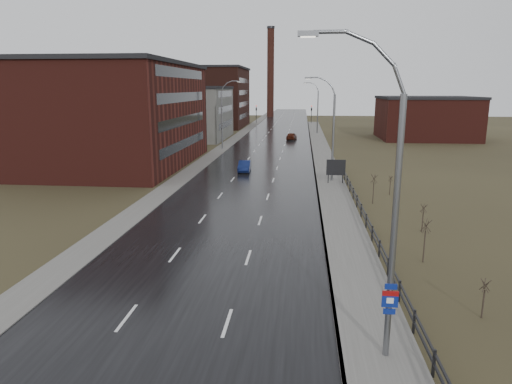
% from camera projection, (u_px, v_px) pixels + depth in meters
% --- Properties ---
extents(ground, '(320.00, 320.00, 0.00)m').
position_uv_depth(ground, '(147.00, 376.00, 16.50)').
color(ground, '#2D2819').
rests_on(ground, ground).
extents(road, '(14.00, 300.00, 0.06)m').
position_uv_depth(road, '(268.00, 151.00, 74.69)').
color(road, black).
rests_on(road, ground).
extents(sidewalk_right, '(3.20, 180.00, 0.18)m').
position_uv_depth(sidewalk_right, '(330.00, 183.00, 49.59)').
color(sidewalk_right, '#595651').
rests_on(sidewalk_right, ground).
extents(curb_right, '(0.16, 180.00, 0.18)m').
position_uv_depth(curb_right, '(316.00, 183.00, 49.74)').
color(curb_right, slate).
rests_on(curb_right, ground).
extents(sidewalk_left, '(2.40, 260.00, 0.12)m').
position_uv_depth(sidewalk_left, '(219.00, 150.00, 75.48)').
color(sidewalk_left, '#595651').
rests_on(sidewalk_left, ground).
extents(warehouse_near, '(22.44, 28.56, 13.50)m').
position_uv_depth(warehouse_near, '(103.00, 114.00, 60.68)').
color(warehouse_near, '#471914').
rests_on(warehouse_near, ground).
extents(warehouse_mid, '(16.32, 20.40, 10.50)m').
position_uv_depth(warehouse_mid, '(187.00, 113.00, 92.73)').
color(warehouse_mid, slate).
rests_on(warehouse_mid, ground).
extents(warehouse_far, '(26.52, 24.48, 15.50)m').
position_uv_depth(warehouse_far, '(196.00, 97.00, 121.75)').
color(warehouse_far, '#331611').
rests_on(warehouse_far, ground).
extents(building_right, '(18.36, 16.32, 8.50)m').
position_uv_depth(building_right, '(426.00, 118.00, 92.12)').
color(building_right, '#471914').
rests_on(building_right, ground).
extents(smokestack, '(2.70, 2.70, 30.70)m').
position_uv_depth(smokestack, '(271.00, 72.00, 159.10)').
color(smokestack, '#331611').
rests_on(smokestack, ground).
extents(streetlight_main, '(3.91, 0.29, 12.11)m').
position_uv_depth(streetlight_main, '(387.00, 207.00, 16.26)').
color(streetlight_main, slate).
rests_on(streetlight_main, ground).
extents(streetlight_right_mid, '(3.36, 0.28, 11.35)m').
position_uv_depth(streetlight_right_mid, '(331.00, 129.00, 49.28)').
color(streetlight_right_mid, slate).
rests_on(streetlight_right_mid, ground).
extents(streetlight_left, '(3.36, 0.28, 11.35)m').
position_uv_depth(streetlight_left, '(224.00, 114.00, 76.08)').
color(streetlight_left, slate).
rests_on(streetlight_left, ground).
extents(streetlight_right_far, '(3.36, 0.28, 11.35)m').
position_uv_depth(streetlight_right_far, '(316.00, 108.00, 101.65)').
color(streetlight_right_far, slate).
rests_on(streetlight_right_far, ground).
extents(guardrail, '(0.10, 53.05, 1.10)m').
position_uv_depth(guardrail, '(368.00, 222.00, 33.10)').
color(guardrail, black).
rests_on(guardrail, ground).
extents(shrub_b, '(0.45, 0.47, 1.87)m').
position_uv_depth(shrub_b, '(484.00, 298.00, 20.47)').
color(shrub_b, '#382D23').
rests_on(shrub_b, ground).
extents(shrub_c, '(0.63, 0.66, 2.67)m').
position_uv_depth(shrub_c, '(425.00, 240.00, 26.98)').
color(shrub_c, '#382D23').
rests_on(shrub_c, ground).
extents(shrub_d, '(0.50, 0.52, 2.09)m').
position_uv_depth(shrub_d, '(423.00, 217.00, 32.73)').
color(shrub_d, '#382D23').
rests_on(shrub_d, ground).
extents(shrub_e, '(0.63, 0.66, 2.67)m').
position_uv_depth(shrub_e, '(373.00, 188.00, 40.79)').
color(shrub_e, '#382D23').
rests_on(shrub_e, ground).
extents(shrub_f, '(0.45, 0.48, 1.89)m').
position_uv_depth(shrub_f, '(390.00, 185.00, 44.24)').
color(shrub_f, '#382D23').
rests_on(shrub_f, ground).
extents(billboard, '(2.02, 0.17, 2.74)m').
position_uv_depth(billboard, '(336.00, 168.00, 48.69)').
color(billboard, black).
rests_on(billboard, ground).
extents(traffic_light_left, '(0.58, 2.73, 5.30)m').
position_uv_depth(traffic_light_left, '(256.00, 107.00, 132.63)').
color(traffic_light_left, black).
rests_on(traffic_light_left, ground).
extents(traffic_light_right, '(0.58, 2.73, 5.30)m').
position_uv_depth(traffic_light_right, '(312.00, 108.00, 131.07)').
color(traffic_light_right, black).
rests_on(traffic_light_right, ground).
extents(car_near, '(1.64, 4.18, 1.36)m').
position_uv_depth(car_near, '(245.00, 167.00, 56.38)').
color(car_near, '#0E1949').
rests_on(car_near, ground).
extents(car_far, '(2.23, 4.51, 1.48)m').
position_uv_depth(car_far, '(292.00, 136.00, 90.63)').
color(car_far, '#43160B').
rests_on(car_far, ground).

